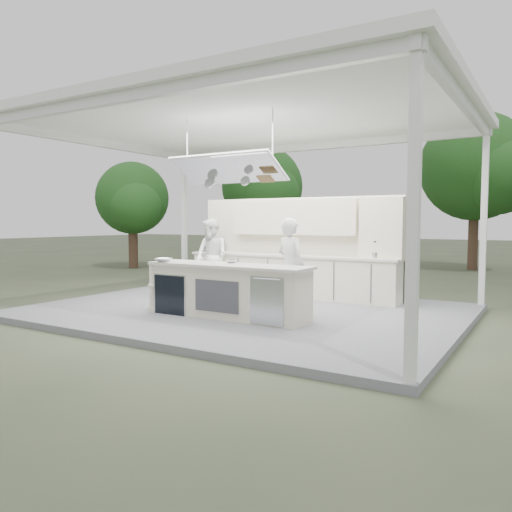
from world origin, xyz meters
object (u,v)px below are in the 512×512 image
Objects in this scene: back_counter at (290,275)px; demo_island at (227,291)px; head_chef at (291,266)px; sous_chef at (211,257)px.

demo_island is at bearing -86.37° from back_counter.
demo_island is 1.76× the size of head_chef.
back_counter is at bearing -41.65° from head_chef.
demo_island is at bearing -33.12° from sous_chef.
head_chef is at bearing -62.53° from back_counter.
back_counter is 2.87× the size of sous_chef.
head_chef and sous_chef have the same top height.
back_counter is 2.87× the size of head_chef.
head_chef is 1.00× the size of sous_chef.
head_chef is 2.97m from sous_chef.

